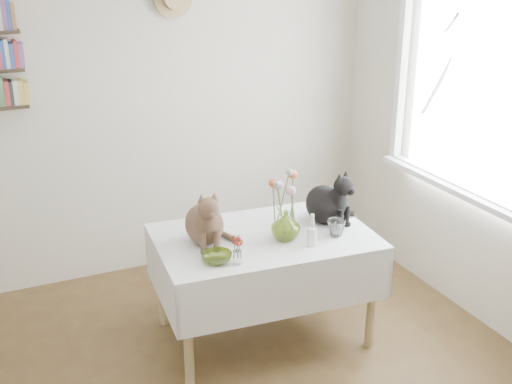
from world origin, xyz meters
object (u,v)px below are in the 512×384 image
tabby_cat (204,214)px  black_cat (325,195)px  flower_vase (286,225)px  dining_table (264,261)px

tabby_cat → black_cat: 0.81m
black_cat → flower_vase: size_ratio=2.03×
dining_table → black_cat: bearing=4.1°
dining_table → black_cat: black_cat is taller
dining_table → flower_vase: size_ratio=7.55×
tabby_cat → black_cat: (0.81, -0.02, 0.00)m
dining_table → tabby_cat: size_ratio=3.76×
flower_vase → black_cat: bearing=21.7°
dining_table → tabby_cat: bearing=171.6°
tabby_cat → black_cat: black_cat is taller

